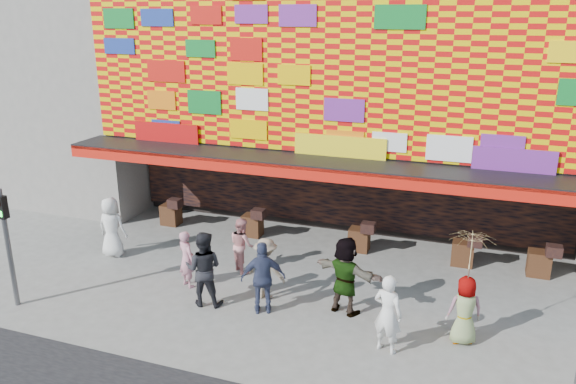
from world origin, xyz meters
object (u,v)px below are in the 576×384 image
at_px(ped_i, 242,245).
at_px(parasol, 471,252).
at_px(ped_b, 187,259).
at_px(ped_a, 112,227).
at_px(ped_h, 388,314).
at_px(signal_left, 6,235).
at_px(ped_g, 465,310).
at_px(ped_e, 263,278).
at_px(ped_d, 266,269).
at_px(ped_c, 204,269).
at_px(ped_f, 345,276).

xyz_separation_m(ped_i, parasol, (6.00, -1.67, 1.37)).
bearing_deg(ped_b, ped_a, 10.28).
bearing_deg(parasol, ped_h, -149.71).
xyz_separation_m(signal_left, ped_i, (4.43, 3.66, -1.09)).
bearing_deg(ped_g, parasol, 69.38).
height_order(ped_a, ped_e, ped_e).
bearing_deg(ped_g, ped_d, -25.56).
relative_size(ped_d, ped_g, 1.03).
height_order(signal_left, ped_a, signal_left).
bearing_deg(ped_i, ped_c, 127.91).
xyz_separation_m(ped_a, ped_i, (3.99, 0.37, -0.13)).
bearing_deg(ped_b, ped_d, -149.36).
height_order(ped_b, ped_g, ped_g).
bearing_deg(ped_c, ped_g, 172.12).
bearing_deg(ped_a, ped_i, -176.41).
bearing_deg(parasol, ped_d, 175.06).
relative_size(ped_e, parasol, 0.98).
xyz_separation_m(signal_left, ped_e, (5.86, 1.72, -0.96)).
bearing_deg(ped_h, ped_g, -132.16).
distance_m(ped_b, ped_g, 6.97).
bearing_deg(ped_g, ped_f, -28.84).
relative_size(ped_c, ped_i, 1.24).
xyz_separation_m(ped_c, parasol, (6.09, 0.38, 1.19)).
xyz_separation_m(ped_b, parasol, (6.96, -0.32, 1.37)).
xyz_separation_m(signal_left, ped_g, (10.43, 1.99, -1.08)).
bearing_deg(ped_f, signal_left, 34.11).
bearing_deg(ped_g, ped_b, -23.26).
bearing_deg(ped_d, ped_f, -170.95).
bearing_deg(ped_d, ped_b, 11.97).
xyz_separation_m(ped_g, parasol, (0.00, -0.00, 1.36)).
distance_m(ped_c, ped_e, 1.52).
relative_size(signal_left, ped_b, 1.95).
relative_size(ped_a, ped_i, 1.17).
xyz_separation_m(ped_e, ped_i, (-1.43, 1.94, -0.13)).
height_order(ped_c, ped_g, ped_c).
bearing_deg(parasol, ped_c, -176.44).
height_order(ped_e, ped_g, ped_e).
xyz_separation_m(ped_a, ped_f, (7.25, -0.90, 0.06)).
relative_size(ped_e, ped_i, 1.18).
height_order(ped_c, ped_d, ped_c).
bearing_deg(ped_h, ped_a, 3.11).
distance_m(ped_g, parasol, 1.36).
bearing_deg(ped_f, ped_e, 36.81).
bearing_deg(ped_a, signal_left, 80.57).
bearing_deg(ped_e, ped_c, -19.84).
xyz_separation_m(signal_left, ped_b, (3.47, 2.31, -1.09)).
bearing_deg(ped_f, ped_g, -171.34).
distance_m(ped_b, ped_e, 2.47).
distance_m(ped_c, parasol, 6.21).
distance_m(ped_d, ped_g, 4.80).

